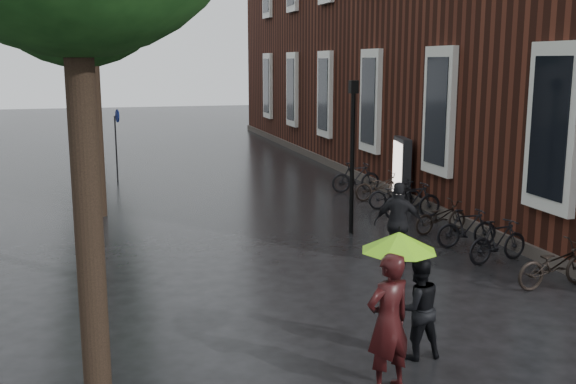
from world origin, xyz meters
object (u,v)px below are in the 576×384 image
object	(u,v)px
person_burgundy	(388,322)
person_black	(417,308)
parked_bicycles	(427,208)
lamp_post	(353,142)
pedestrian_walking	(399,223)
ad_lightbox	(401,170)

from	to	relation	value
person_burgundy	person_black	size ratio (longest dim) A/B	1.23
parked_bicycles	lamp_post	size ratio (longest dim) A/B	2.78
pedestrian_walking	parked_bicycles	bearing A→B (deg)	-98.79
parked_bicycles	lamp_post	world-z (taller)	lamp_post
person_black	lamp_post	world-z (taller)	lamp_post
parked_bicycles	person_black	bearing A→B (deg)	-118.13
person_black	lamp_post	size ratio (longest dim) A/B	0.40
person_burgundy	person_black	world-z (taller)	person_burgundy
person_burgundy	lamp_post	size ratio (longest dim) A/B	0.49
lamp_post	person_burgundy	bearing A→B (deg)	-107.66
person_burgundy	lamp_post	world-z (taller)	lamp_post
person_black	pedestrian_walking	bearing A→B (deg)	-111.80
person_black	pedestrian_walking	world-z (taller)	pedestrian_walking
person_burgundy	person_black	xyz separation A→B (m)	(0.84, 0.83, -0.18)
ad_lightbox	lamp_post	bearing A→B (deg)	-119.64
person_burgundy	parked_bicycles	world-z (taller)	person_burgundy
person_black	person_burgundy	bearing A→B (deg)	44.25
person_burgundy	parked_bicycles	bearing A→B (deg)	-135.55
parked_bicycles	ad_lightbox	bearing A→B (deg)	77.34
person_burgundy	parked_bicycles	distance (m)	9.61
person_burgundy	lamp_post	xyz separation A→B (m)	(2.58, 8.10, 1.41)
parked_bicycles	lamp_post	bearing A→B (deg)	-175.10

